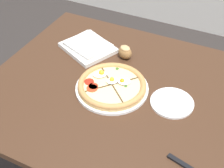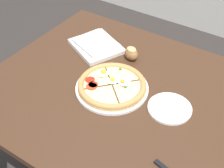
# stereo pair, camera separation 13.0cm
# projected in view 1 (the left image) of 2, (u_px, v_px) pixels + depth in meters

# --- Properties ---
(dining_table) EXTENTS (1.19, 0.96, 0.73)m
(dining_table) POSITION_uv_depth(u_px,v_px,m) (125.00, 107.00, 1.38)
(dining_table) COLOR #422819
(dining_table) RESTS_ON ground_plane
(pizza) EXTENTS (0.31, 0.31, 0.05)m
(pizza) POSITION_uv_depth(u_px,v_px,m) (112.00, 86.00, 1.31)
(pizza) COLOR white
(pizza) RESTS_ON dining_table
(napkin_folded) EXTENTS (0.30, 0.28, 0.04)m
(napkin_folded) POSITION_uv_depth(u_px,v_px,m) (88.00, 47.00, 1.54)
(napkin_folded) COLOR silver
(napkin_folded) RESTS_ON dining_table
(bread_piece_near) EXTENTS (0.09, 0.08, 0.07)m
(bread_piece_near) POSITION_uv_depth(u_px,v_px,m) (125.00, 52.00, 1.47)
(bread_piece_near) COLOR olive
(bread_piece_near) RESTS_ON dining_table
(side_saucer) EXTENTS (0.18, 0.18, 0.01)m
(side_saucer) POSITION_uv_depth(u_px,v_px,m) (172.00, 103.00, 1.26)
(side_saucer) COLOR white
(side_saucer) RESTS_ON dining_table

